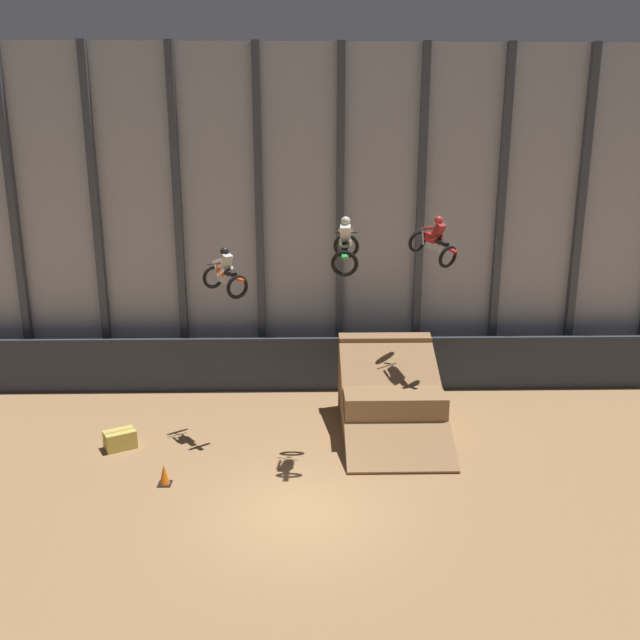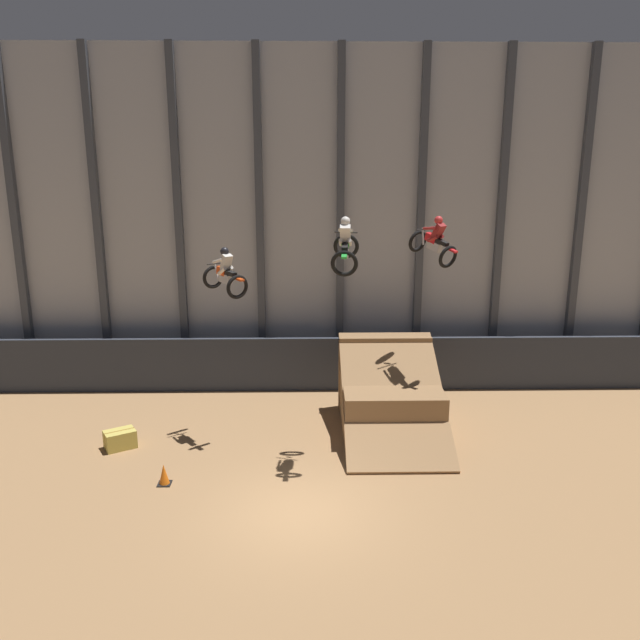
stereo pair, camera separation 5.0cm
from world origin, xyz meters
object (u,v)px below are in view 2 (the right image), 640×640
at_px(rider_bike_center_air, 345,247).
at_px(hay_bale_trackside, 120,439).
at_px(rider_bike_right_air, 434,242).
at_px(dirt_ramp, 389,397).
at_px(rider_bike_left_air, 225,275).
at_px(traffic_cone_near_ramp, 164,475).

relative_size(rider_bike_center_air, hay_bale_trackside, 1.73).
xyz_separation_m(rider_bike_right_air, hay_bale_trackside, (-9.74, -1.80, -5.78)).
bearing_deg(rider_bike_center_air, hay_bale_trackside, 179.36).
relative_size(dirt_ramp, rider_bike_right_air, 2.91).
relative_size(rider_bike_left_air, rider_bike_center_air, 0.90).
distance_m(rider_bike_right_air, hay_bale_trackside, 11.47).
bearing_deg(dirt_ramp, traffic_cone_near_ramp, -149.46).
bearing_deg(rider_bike_center_air, rider_bike_right_air, 45.85).
height_order(rider_bike_center_air, hay_bale_trackside, rider_bike_center_air).
bearing_deg(hay_bale_trackside, rider_bike_left_air, 16.78).
relative_size(rider_bike_right_air, hay_bale_trackside, 1.64).
bearing_deg(traffic_cone_near_ramp, hay_bale_trackside, 129.08).
relative_size(rider_bike_left_air, hay_bale_trackside, 1.55).
height_order(rider_bike_left_air, hay_bale_trackside, rider_bike_left_air).
xyz_separation_m(rider_bike_right_air, traffic_cone_near_ramp, (-7.90, -4.07, -5.78)).
bearing_deg(rider_bike_right_air, rider_bike_left_air, 153.33).
height_order(rider_bike_center_air, traffic_cone_near_ramp, rider_bike_center_air).
xyz_separation_m(rider_bike_left_air, hay_bale_trackside, (-3.27, -0.98, -4.91)).
distance_m(rider_bike_right_air, traffic_cone_near_ramp, 10.60).
bearing_deg(hay_bale_trackside, dirt_ramp, 10.89).
distance_m(rider_bike_center_air, traffic_cone_near_ramp, 7.92).
xyz_separation_m(rider_bike_center_air, hay_bale_trackside, (-6.80, 0.71, -5.98)).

